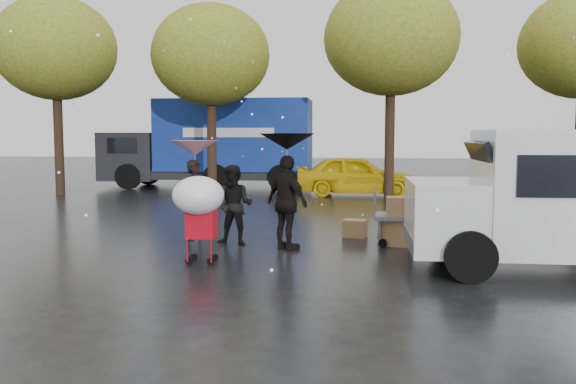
# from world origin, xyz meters

# --- Properties ---
(ground) EXTENTS (90.00, 90.00, 0.00)m
(ground) POSITION_xyz_m (0.00, 0.00, 0.00)
(ground) COLOR black
(ground) RESTS_ON ground
(person_pink) EXTENTS (0.64, 0.71, 1.62)m
(person_pink) POSITION_xyz_m (-1.83, 1.65, 0.81)
(person_pink) COLOR black
(person_pink) RESTS_ON ground
(person_middle) EXTENTS (0.82, 0.68, 1.55)m
(person_middle) POSITION_xyz_m (-0.90, 1.05, 0.77)
(person_middle) COLOR black
(person_middle) RESTS_ON ground
(person_black) EXTENTS (1.05, 1.01, 1.75)m
(person_black) POSITION_xyz_m (0.17, 0.68, 0.88)
(person_black) COLOR black
(person_black) RESTS_ON ground
(umbrella_pink) EXTENTS (0.98, 0.98, 2.01)m
(umbrella_pink) POSITION_xyz_m (-1.83, 1.65, 1.86)
(umbrella_pink) COLOR #4C4C4C
(umbrella_pink) RESTS_ON ground
(umbrella_black) EXTENTS (1.02, 1.02, 2.15)m
(umbrella_black) POSITION_xyz_m (0.17, 0.68, 2.00)
(umbrella_black) COLOR #4C4C4C
(umbrella_black) RESTS_ON ground
(vendor_cart) EXTENTS (1.52, 0.80, 1.27)m
(vendor_cart) POSITION_xyz_m (2.62, 1.43, 0.73)
(vendor_cart) COLOR slate
(vendor_cart) RESTS_ON ground
(shopping_cart) EXTENTS (0.84, 0.84, 1.46)m
(shopping_cart) POSITION_xyz_m (-1.11, -0.81, 1.06)
(shopping_cart) COLOR red
(shopping_cart) RESTS_ON ground
(blue_truck) EXTENTS (8.30, 2.60, 3.50)m
(blue_truck) POSITION_xyz_m (-4.24, 13.50, 1.76)
(blue_truck) COLOR navy
(blue_truck) RESTS_ON ground
(box_ground_near) EXTENTS (0.66, 0.59, 0.50)m
(box_ground_near) POSITION_xyz_m (2.22, 1.34, 0.25)
(box_ground_near) COLOR brown
(box_ground_near) RESTS_ON ground
(box_ground_far) EXTENTS (0.53, 0.45, 0.36)m
(box_ground_far) POSITION_xyz_m (1.42, 2.20, 0.18)
(box_ground_far) COLOR brown
(box_ground_far) RESTS_ON ground
(yellow_taxi) EXTENTS (4.22, 1.80, 1.42)m
(yellow_taxi) POSITION_xyz_m (1.41, 10.85, 0.71)
(yellow_taxi) COLOR #DAB30B
(yellow_taxi) RESTS_ON ground
(tree_row) EXTENTS (21.60, 4.40, 7.12)m
(tree_row) POSITION_xyz_m (-0.47, 10.00, 5.02)
(tree_row) COLOR black
(tree_row) RESTS_ON ground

